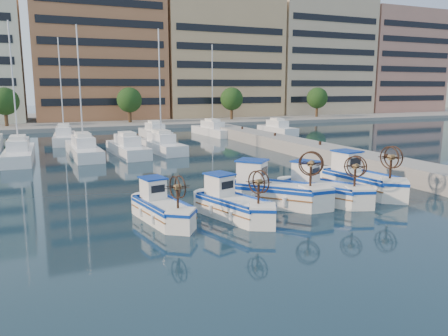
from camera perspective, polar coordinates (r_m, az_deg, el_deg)
ground at (r=21.04m, az=5.22°, el=-6.53°), size 300.00×300.00×0.00m
quay at (r=34.65m, az=18.10°, el=0.75°), size 3.00×60.00×1.20m
waterfront at (r=85.01m, az=-10.39°, el=13.63°), size 180.00×40.00×25.60m
hill_east at (r=196.76m, az=26.85°, el=7.55°), size 160.00×160.00×50.00m
yacht_marina at (r=47.00m, az=-14.42°, el=3.27°), size 38.53×21.63×11.50m
fishing_boat_a at (r=20.60m, az=-8.15°, el=-5.02°), size 2.23×4.00×2.43m
fishing_boat_b at (r=20.89m, az=1.09°, el=-4.60°), size 2.77×4.21×2.55m
fishing_boat_c at (r=23.22m, az=6.24°, el=-2.82°), size 4.54×4.65×2.98m
fishing_boat_d at (r=24.40m, az=12.63°, el=-2.55°), size 3.46×4.49×2.71m
fishing_boat_e at (r=26.98m, az=17.35°, el=-1.35°), size 2.61×4.96×3.02m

